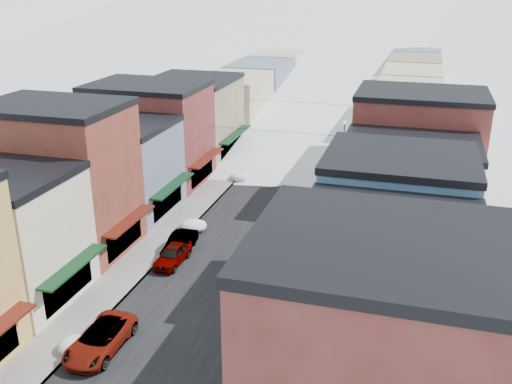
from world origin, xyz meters
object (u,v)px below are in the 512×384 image
Objects in this scene: car_dark_hatch at (180,244)px; car_green_sedan at (257,273)px; streetlamp_near at (295,221)px; trash_can at (302,251)px; car_silver_sedan at (173,255)px; car_white_suv at (100,339)px.

car_dark_hatch reaches higher than car_green_sedan.
streetlamp_near is at bearing 11.42° from car_dark_hatch.
trash_can is 2.63m from streetlamp_near.
streetlamp_near is at bearing 26.59° from car_silver_sedan.
car_white_suv is at bearing 49.43° from car_green_sedan.
car_silver_sedan is (-0.37, 11.73, -0.02)m from car_white_suv.
streetlamp_near is at bearing 157.00° from trash_can.
car_white_suv is 1.22× the size of car_green_sedan.
car_white_suv reaches higher than car_silver_sedan.
car_white_suv is at bearing -89.00° from car_dark_hatch.
car_silver_sedan reaches higher than car_green_sedan.
car_dark_hatch reaches higher than car_silver_sedan.
trash_can is (10.11, 1.82, -0.17)m from car_dark_hatch.
car_white_suv is at bearing -121.38° from trash_can.
car_white_suv reaches higher than car_dark_hatch.
car_dark_hatch is 5.23× the size of trash_can.
car_green_sedan is at bearing -23.03° from car_dark_hatch.
car_white_suv is 6.35× the size of trash_can.
trash_can is at bearing 8.60° from car_dark_hatch.
car_white_suv is 1.22× the size of streetlamp_near.
car_green_sedan is 1.00× the size of streetlamp_near.
car_dark_hatch is 8.19m from car_green_sedan.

